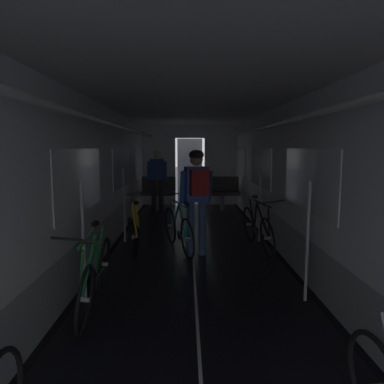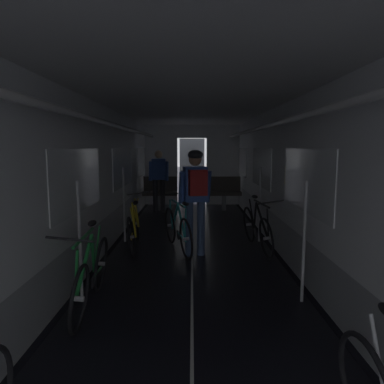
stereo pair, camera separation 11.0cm
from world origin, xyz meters
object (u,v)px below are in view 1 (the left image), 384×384
object	(u,v)px
bench_seat_far_left	(158,190)
bicycle_black	(258,228)
person_standing_near_bench	(157,177)
bicycle_green	(95,275)
bicycle_yellow	(134,227)
bench_seat_far_right	(222,190)
bicycle_teal_in_aisle	(178,229)
person_cyclist_aisle	(197,191)

from	to	relation	value
bench_seat_far_left	bicycle_black	world-z (taller)	same
person_standing_near_bench	bicycle_green	bearing A→B (deg)	-92.10
bicycle_green	bicycle_yellow	bearing A→B (deg)	87.85
bench_seat_far_right	bicycle_black	bearing A→B (deg)	-86.60
bicycle_yellow	bicycle_teal_in_aisle	bearing A→B (deg)	-10.87
bicycle_teal_in_aisle	bench_seat_far_left	bearing A→B (deg)	99.39
bicycle_yellow	bench_seat_far_left	bearing A→B (deg)	88.18
bench_seat_far_left	bicycle_black	xyz separation A→B (m)	(2.03, -3.90, -0.19)
bench_seat_far_right	person_standing_near_bench	size ratio (longest dim) A/B	0.58
bicycle_green	person_cyclist_aisle	xyz separation A→B (m)	(1.17, 1.89, 0.69)
bicycle_black	bicycle_yellow	bearing A→B (deg)	178.00
bicycle_yellow	bicycle_black	distance (m)	2.15
person_cyclist_aisle	bicycle_yellow	bearing A→B (deg)	158.71
bicycle_yellow	person_standing_near_bench	xyz separation A→B (m)	(0.12, 3.44, 0.59)
bench_seat_far_right	person_cyclist_aisle	world-z (taller)	person_cyclist_aisle
bench_seat_far_left	person_cyclist_aisle	world-z (taller)	person_cyclist_aisle
bicycle_green	bicycle_teal_in_aisle	bearing A→B (deg)	68.16
bicycle_black	bicycle_green	bearing A→B (deg)	-135.11
bench_seat_far_right	bicycle_yellow	xyz separation A→B (m)	(-1.92, -3.82, -0.19)
bench_seat_far_right	person_standing_near_bench	distance (m)	1.88
person_cyclist_aisle	person_standing_near_bench	size ratio (longest dim) A/B	1.03
bicycle_yellow	person_cyclist_aisle	world-z (taller)	person_cyclist_aisle
bicycle_teal_in_aisle	person_standing_near_bench	xyz separation A→B (m)	(-0.65, 3.59, 0.59)
person_cyclist_aisle	bicycle_teal_in_aisle	world-z (taller)	person_cyclist_aisle
bicycle_yellow	bicycle_black	xyz separation A→B (m)	(2.15, -0.08, 0.00)
bench_seat_far_left	bicycle_teal_in_aisle	world-z (taller)	bench_seat_far_left
person_cyclist_aisle	person_standing_near_bench	xyz separation A→B (m)	(-0.96, 3.87, -0.10)
bench_seat_far_right	bench_seat_far_left	bearing A→B (deg)	180.00
bench_seat_far_right	bicycle_teal_in_aisle	xyz separation A→B (m)	(-1.14, -3.97, -0.18)
bicycle_yellow	bicycle_teal_in_aisle	size ratio (longest dim) A/B	1.04
bench_seat_far_right	bicycle_black	xyz separation A→B (m)	(0.23, -3.90, -0.19)
bicycle_yellow	person_standing_near_bench	world-z (taller)	person_standing_near_bench
bench_seat_far_right	person_standing_near_bench	xyz separation A→B (m)	(-1.80, -0.38, 0.41)
bench_seat_far_left	bench_seat_far_right	xyz separation A→B (m)	(1.80, 0.00, 0.00)
bench_seat_far_left	bicycle_teal_in_aisle	distance (m)	4.03
bicycle_black	bicycle_teal_in_aisle	world-z (taller)	bicycle_black
bicycle_yellow	person_cyclist_aisle	bearing A→B (deg)	-21.29
bench_seat_far_right	bicycle_green	bearing A→B (deg)	-108.15
bicycle_green	person_cyclist_aisle	size ratio (longest dim) A/B	0.98
bicycle_yellow	bicycle_green	bearing A→B (deg)	-92.15
bicycle_black	bicycle_green	size ratio (longest dim) A/B	1.00
bicycle_yellow	bench_seat_far_right	bearing A→B (deg)	63.31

